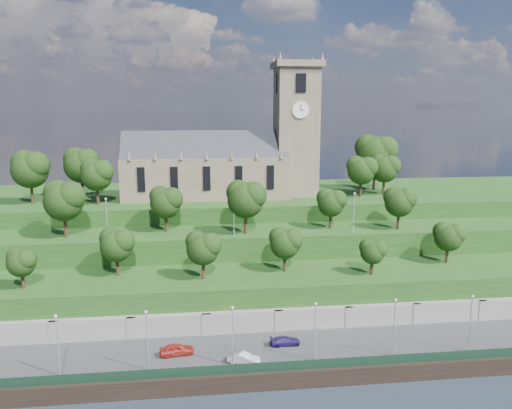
{
  "coord_description": "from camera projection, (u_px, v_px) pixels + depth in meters",
  "views": [
    {
      "loc": [
        -5.76,
        -52.56,
        32.62
      ],
      "look_at": [
        4.08,
        30.0,
        16.27
      ],
      "focal_mm": 35.0,
      "sensor_mm": 36.0,
      "label": 1
    }
  ],
  "objects": [
    {
      "name": "quay_wall",
      "position": [
        252.0,
        383.0,
        57.91
      ],
      "size": [
        160.0,
        0.5,
        2.2
      ],
      "primitive_type": "cube",
      "color": "black",
      "rests_on": "ground"
    },
    {
      "name": "hilltop",
      "position": [
        226.0,
        227.0,
        105.44
      ],
      "size": [
        160.0,
        32.0,
        15.0
      ],
      "primitive_type": "cube",
      "color": "#1A3C14",
      "rests_on": "ground"
    },
    {
      "name": "promenade",
      "position": [
        247.0,
        358.0,
        63.83
      ],
      "size": [
        160.0,
        12.0,
        2.0
      ],
      "primitive_type": "cube",
      "color": "#2D2D30",
      "rests_on": "ground"
    },
    {
      "name": "trees_lower",
      "position": [
        241.0,
        245.0,
        73.69
      ],
      "size": [
        68.2,
        8.37,
        7.25
      ],
      "color": "black",
      "rests_on": "embankment_lower"
    },
    {
      "name": "trees_upper",
      "position": [
        213.0,
        199.0,
        81.73
      ],
      "size": [
        61.14,
        8.56,
        9.29
      ],
      "color": "black",
      "rests_on": "embankment_upper"
    },
    {
      "name": "embankment_upper",
      "position": [
        233.0,
        265.0,
        85.27
      ],
      "size": [
        160.0,
        10.0,
        12.0
      ],
      "primitive_type": "cube",
      "color": "#1A3C14",
      "rests_on": "ground"
    },
    {
      "name": "retaining_wall",
      "position": [
        242.0,
        327.0,
        69.36
      ],
      "size": [
        160.0,
        2.1,
        5.0
      ],
      "color": "slate",
      "rests_on": "ground"
    },
    {
      "name": "embankment_lower",
      "position": [
        239.0,
        300.0,
        74.94
      ],
      "size": [
        160.0,
        12.0,
        8.0
      ],
      "primitive_type": "cube",
      "color": "#1A3C14",
      "rests_on": "ground"
    },
    {
      "name": "trees_hilltop",
      "position": [
        236.0,
        162.0,
        98.62
      ],
      "size": [
        76.18,
        16.79,
        11.87
      ],
      "color": "black",
      "rests_on": "hilltop"
    },
    {
      "name": "church",
      "position": [
        230.0,
        159.0,
        98.73
      ],
      "size": [
        38.6,
        12.35,
        27.6
      ],
      "color": "brown",
      "rests_on": "hilltop"
    },
    {
      "name": "car_left",
      "position": [
        177.0,
        349.0,
        62.47
      ],
      "size": [
        4.46,
        2.3,
        1.45
      ],
      "primitive_type": "imported",
      "rotation": [
        0.0,
        0.0,
        1.71
      ],
      "color": "maroon",
      "rests_on": "promenade"
    },
    {
      "name": "ground",
      "position": [
        252.0,
        391.0,
        58.17
      ],
      "size": [
        320.0,
        320.0,
        0.0
      ],
      "primitive_type": "plane",
      "color": "black",
      "rests_on": "ground"
    },
    {
      "name": "lamp_posts_upper",
      "position": [
        234.0,
        212.0,
        80.43
      ],
      "size": [
        40.36,
        0.36,
        6.7
      ],
      "color": "#B2B2B7",
      "rests_on": "embankment_upper"
    },
    {
      "name": "car_middle",
      "position": [
        244.0,
        358.0,
        60.43
      ],
      "size": [
        4.15,
        2.79,
        1.29
      ],
      "primitive_type": "imported",
      "rotation": [
        0.0,
        0.0,
        1.17
      ],
      "color": "#A5A4A9",
      "rests_on": "promenade"
    },
    {
      "name": "fence",
      "position": [
        251.0,
        368.0,
        58.26
      ],
      "size": [
        160.0,
        0.1,
        1.2
      ],
      "primitive_type": "cube",
      "color": "#152F1F",
      "rests_on": "promenade"
    },
    {
      "name": "lamp_posts_promenade",
      "position": [
        233.0,
        332.0,
        59.15
      ],
      "size": [
        60.36,
        0.36,
        7.58
      ],
      "color": "#B2B2B7",
      "rests_on": "promenade"
    },
    {
      "name": "car_right",
      "position": [
        285.0,
        341.0,
        65.1
      ],
      "size": [
        3.99,
        1.73,
        1.14
      ],
      "primitive_type": "imported",
      "rotation": [
        0.0,
        0.0,
        1.6
      ],
      "color": "#22154C",
      "rests_on": "promenade"
    }
  ]
}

